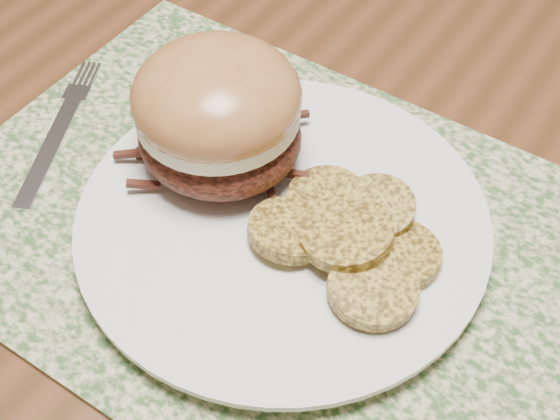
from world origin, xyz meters
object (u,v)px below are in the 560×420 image
object	(u,v)px
dinner_plate	(283,223)
pork_sandwich	(218,113)
dining_table	(312,135)
fork	(60,129)

from	to	relation	value
dinner_plate	pork_sandwich	world-z (taller)	pork_sandwich
dining_table	dinner_plate	bearing A→B (deg)	-65.06
dinner_plate	fork	distance (m)	0.20
dining_table	fork	bearing A→B (deg)	-123.76
dinner_plate	pork_sandwich	size ratio (longest dim) A/B	1.70
dining_table	fork	world-z (taller)	fork
dining_table	pork_sandwich	world-z (taller)	pork_sandwich
dining_table	dinner_plate	distance (m)	0.20
dinner_plate	fork	world-z (taller)	dinner_plate
dining_table	dinner_plate	xyz separation A→B (m)	(0.08, -0.16, 0.09)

